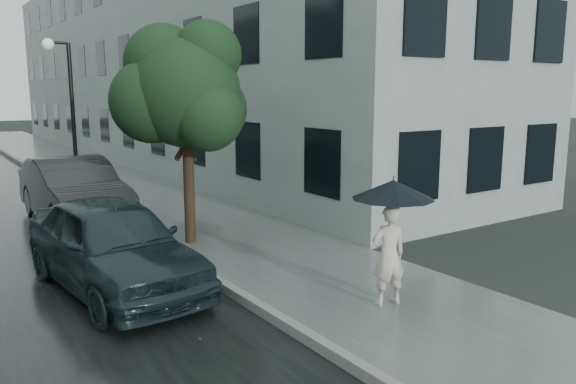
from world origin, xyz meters
TOP-DOWN VIEW (x-y plane):
  - ground at (0.00, 0.00)m, footprint 120.00×120.00m
  - sidewalk at (0.25, 12.00)m, footprint 3.50×60.00m
  - kerb_near at (-1.57, 12.00)m, footprint 0.15×60.00m
  - building_near at (5.47, 19.50)m, footprint 7.02×36.00m
  - pedestrian at (0.18, -0.86)m, footprint 0.62×0.48m
  - umbrella at (0.20, -0.88)m, footprint 1.21×1.21m
  - street_tree at (-0.78, 4.15)m, footprint 2.91×2.64m
  - lamp_post at (-1.61, 10.67)m, footprint 0.85×0.32m
  - car_near at (-2.99, 2.13)m, footprint 2.14×4.50m
  - car_far at (-2.33, 7.36)m, footprint 1.76×4.77m

SIDE VIEW (x-z plane):
  - ground at x=0.00m, z-range 0.00..0.00m
  - sidewalk at x=0.25m, z-range 0.00..0.01m
  - kerb_near at x=-1.57m, z-range 0.00..0.15m
  - car_near at x=-2.99m, z-range 0.01..1.49m
  - pedestrian at x=0.18m, z-range 0.01..1.53m
  - car_far at x=-2.33m, z-range 0.01..1.56m
  - umbrella at x=0.20m, z-range 1.25..2.27m
  - lamp_post at x=-1.61m, z-range 0.35..4.98m
  - street_tree at x=-0.78m, z-range 0.87..5.45m
  - building_near at x=5.47m, z-range 0.00..9.00m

